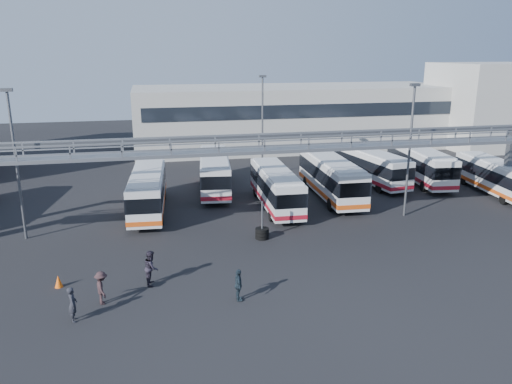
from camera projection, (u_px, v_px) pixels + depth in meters
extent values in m
plane|color=black|center=(280.00, 265.00, 30.24)|extent=(140.00, 140.00, 0.00)
cube|color=gray|center=(262.00, 150.00, 33.28)|extent=(50.00, 1.80, 0.22)
cube|color=gray|center=(265.00, 138.00, 32.22)|extent=(50.00, 0.10, 0.10)
cube|color=gray|center=(259.00, 134.00, 33.82)|extent=(50.00, 0.10, 0.10)
cube|color=#4C4F54|center=(250.00, 138.00, 36.98)|extent=(45.00, 0.50, 0.35)
cube|color=#9E9E99|center=(293.00, 116.00, 67.34)|extent=(42.00, 14.00, 8.00)
cube|color=#B2B2AD|center=(493.00, 105.00, 66.65)|extent=(14.00, 12.00, 11.00)
cylinder|color=#4C4F54|center=(17.00, 168.00, 33.10)|extent=(0.18, 0.18, 10.00)
cube|color=#4C4F54|center=(7.00, 90.00, 31.71)|extent=(0.70, 0.35, 0.22)
cylinder|color=#4C4F54|center=(409.00, 153.00, 37.93)|extent=(0.18, 0.18, 10.00)
cube|color=#4C4F54|center=(415.00, 85.00, 36.54)|extent=(0.70, 0.35, 0.22)
cylinder|color=#4C4F54|center=(262.00, 128.00, 50.38)|extent=(0.18, 0.18, 10.00)
cube|color=#4C4F54|center=(263.00, 76.00, 48.99)|extent=(0.70, 0.35, 0.22)
cube|color=silver|center=(148.00, 190.00, 39.71)|extent=(3.20, 10.97, 2.71)
cube|color=black|center=(148.00, 186.00, 39.62)|extent=(3.27, 11.03, 1.08)
cube|color=#CD4A13|center=(149.00, 202.00, 39.97)|extent=(3.26, 11.02, 0.34)
cube|color=silver|center=(147.00, 173.00, 39.32)|extent=(2.88, 9.87, 0.16)
cylinder|color=black|center=(131.00, 220.00, 36.61)|extent=(0.36, 1.00, 0.98)
cylinder|color=black|center=(161.00, 219.00, 36.92)|extent=(0.36, 1.00, 0.98)
cylinder|color=black|center=(138.00, 195.00, 43.20)|extent=(0.36, 1.00, 0.98)
cylinder|color=black|center=(164.00, 194.00, 43.52)|extent=(0.36, 1.00, 0.98)
cube|color=silver|center=(214.00, 171.00, 45.77)|extent=(3.75, 11.29, 2.77)
cube|color=black|center=(214.00, 168.00, 45.68)|extent=(3.82, 11.35, 1.11)
cube|color=maroon|center=(215.00, 182.00, 46.04)|extent=(3.80, 11.34, 0.35)
cube|color=silver|center=(214.00, 156.00, 45.37)|extent=(3.37, 10.16, 0.16)
cylinder|color=black|center=(202.00, 196.00, 42.63)|extent=(0.41, 1.03, 1.01)
cylinder|color=black|center=(229.00, 196.00, 42.85)|extent=(0.41, 1.03, 1.01)
cylinder|color=black|center=(202.00, 177.00, 49.41)|extent=(0.41, 1.03, 1.01)
cylinder|color=black|center=(225.00, 176.00, 49.64)|extent=(0.41, 1.03, 1.01)
cube|color=silver|center=(276.00, 187.00, 40.90)|extent=(2.80, 10.63, 2.64)
cube|color=black|center=(276.00, 183.00, 40.82)|extent=(2.86, 10.69, 1.05)
cube|color=maroon|center=(276.00, 198.00, 41.16)|extent=(2.85, 10.68, 0.34)
cube|color=silver|center=(276.00, 170.00, 40.52)|extent=(2.52, 9.57, 0.15)
cylinder|color=black|center=(271.00, 215.00, 37.87)|extent=(0.32, 0.97, 0.96)
cylinder|color=black|center=(299.00, 213.00, 38.24)|extent=(0.32, 0.97, 0.96)
cylinder|color=black|center=(256.00, 191.00, 44.26)|extent=(0.32, 0.97, 0.96)
cylinder|color=black|center=(279.00, 190.00, 44.63)|extent=(0.32, 0.97, 0.96)
cube|color=silver|center=(331.00, 177.00, 43.59)|extent=(3.08, 11.59, 2.87)
cube|color=black|center=(331.00, 173.00, 43.50)|extent=(3.15, 11.66, 1.15)
cube|color=#CD4A13|center=(331.00, 188.00, 43.87)|extent=(3.14, 11.64, 0.37)
cube|color=silver|center=(332.00, 160.00, 43.18)|extent=(2.78, 10.43, 0.17)
cylinder|color=black|center=(331.00, 205.00, 40.28)|extent=(0.36, 1.06, 1.04)
cylinder|color=black|center=(359.00, 203.00, 40.68)|extent=(0.36, 1.06, 1.04)
cylinder|color=black|center=(306.00, 182.00, 47.26)|extent=(0.36, 1.06, 1.04)
cylinder|color=black|center=(330.00, 181.00, 47.65)|extent=(0.36, 1.06, 1.04)
cube|color=silver|center=(370.00, 166.00, 48.47)|extent=(3.88, 10.82, 2.65)
cube|color=black|center=(370.00, 162.00, 48.39)|extent=(3.95, 10.89, 1.06)
cube|color=maroon|center=(369.00, 175.00, 48.73)|extent=(3.94, 10.88, 0.34)
cube|color=silver|center=(371.00, 151.00, 48.09)|extent=(3.49, 9.74, 0.15)
cylinder|color=black|center=(379.00, 188.00, 45.40)|extent=(0.42, 0.99, 0.96)
cylinder|color=black|center=(399.00, 186.00, 46.13)|extent=(0.42, 0.99, 0.96)
cylinder|color=black|center=(342.00, 172.00, 51.51)|extent=(0.42, 0.99, 0.96)
cylinder|color=black|center=(360.00, 170.00, 52.24)|extent=(0.42, 0.99, 0.96)
cube|color=silver|center=(420.00, 164.00, 48.90)|extent=(3.55, 11.12, 2.73)
cube|color=black|center=(421.00, 161.00, 48.82)|extent=(3.62, 11.19, 1.09)
cube|color=maroon|center=(419.00, 174.00, 49.17)|extent=(3.61, 11.18, 0.35)
cube|color=silver|center=(422.00, 149.00, 48.51)|extent=(3.20, 10.01, 0.16)
cylinder|color=black|center=(424.00, 186.00, 45.80)|extent=(0.39, 1.02, 0.99)
cylinder|color=black|center=(447.00, 186.00, 46.05)|extent=(0.39, 1.02, 0.99)
cylinder|color=black|center=(395.00, 169.00, 52.48)|extent=(0.39, 1.02, 0.99)
cylinder|color=black|center=(415.00, 169.00, 52.73)|extent=(0.39, 1.02, 0.99)
cube|color=silver|center=(495.00, 176.00, 44.85)|extent=(3.21, 10.16, 2.50)
cube|color=black|center=(495.00, 173.00, 44.77)|extent=(3.28, 10.23, 1.00)
cube|color=#CD4A13|center=(494.00, 185.00, 45.09)|extent=(3.26, 10.22, 0.32)
cube|color=silver|center=(497.00, 162.00, 44.49)|extent=(2.89, 9.15, 0.15)
cylinder|color=black|center=(504.00, 199.00, 42.01)|extent=(0.36, 0.93, 0.91)
cylinder|color=black|center=(464.00, 180.00, 48.12)|extent=(0.36, 0.93, 0.91)
cylinder|color=black|center=(484.00, 180.00, 48.35)|extent=(0.36, 0.93, 0.91)
imported|color=#202129|center=(73.00, 304.00, 23.70)|extent=(0.49, 0.69, 1.76)
imported|color=#231F2B|center=(151.00, 268.00, 27.46)|extent=(0.82, 1.02, 1.97)
imported|color=#302023|center=(102.00, 288.00, 25.34)|extent=(0.92, 1.27, 1.76)
imported|color=#1C2832|center=(238.00, 285.00, 25.66)|extent=(0.43, 1.02, 1.74)
cone|color=#F15A0D|center=(58.00, 281.00, 27.28)|extent=(0.52, 0.52, 0.68)
cylinder|color=black|center=(262.00, 237.00, 34.42)|extent=(0.94, 0.94, 0.22)
cylinder|color=black|center=(262.00, 233.00, 34.35)|extent=(0.94, 0.94, 0.22)
cylinder|color=black|center=(262.00, 230.00, 34.28)|extent=(0.94, 0.94, 0.22)
cylinder|color=#4C4F54|center=(262.00, 220.00, 34.09)|extent=(0.13, 0.13, 2.69)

